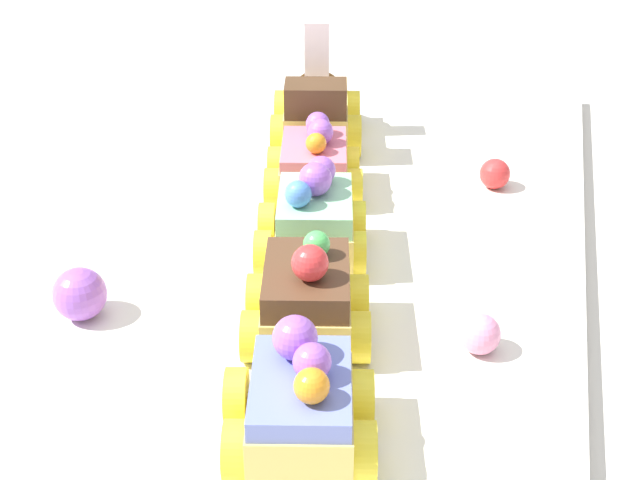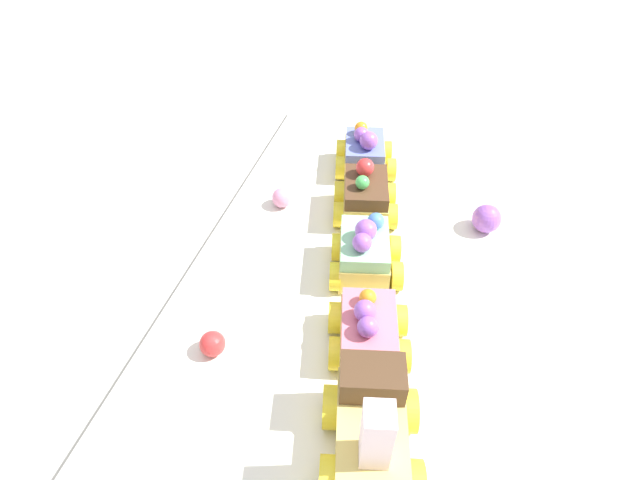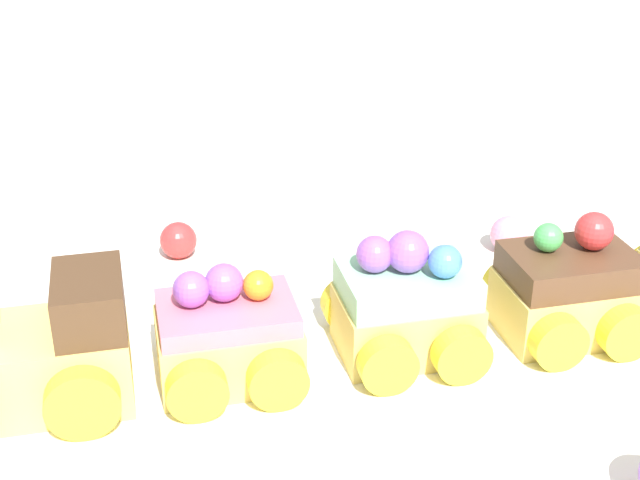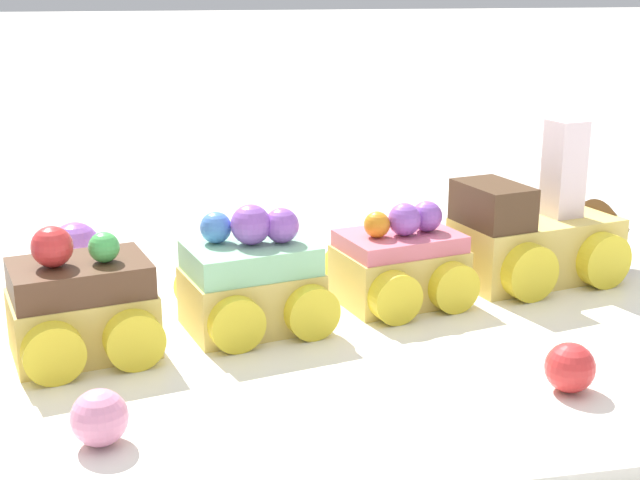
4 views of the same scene
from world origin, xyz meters
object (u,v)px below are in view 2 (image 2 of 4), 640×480
Objects in this scene: cake_car_blueberry at (364,154)px; cake_train_locomotive at (371,448)px; cake_car_strawberry at (368,332)px; cake_car_mint at (367,254)px; cake_car_chocolate at (365,198)px; gumball_red at (212,344)px; gumball_purple at (487,219)px; gumball_pink at (282,198)px.

cake_train_locomotive is at bearing 0.02° from cake_car_blueberry.
cake_train_locomotive is 0.10m from cake_car_strawberry.
cake_car_chocolate is (-0.09, -0.02, -0.00)m from cake_car_mint.
cake_car_mint is 3.63× the size of gumball_red.
gumball_purple is at bearing 140.35° from cake_car_strawberry.
gumball_pink is at bearing -178.06° from gumball_red.
cake_car_blueberry is at bearing -179.98° from cake_train_locomotive.
cake_car_mint and cake_car_chocolate have the same top height.
cake_car_strawberry is at bearing -0.04° from cake_car_blueberry.
cake_car_strawberry is at bearing -0.03° from cake_car_chocolate.
cake_car_mint is at bearing 56.78° from gumball_pink.
gumball_pink is at bearing -84.48° from gumball_purple.
cake_car_blueberry is at bearing 141.53° from gumball_pink.
cake_car_chocolate is at bearing 96.58° from gumball_pink.
cake_train_locomotive reaches higher than cake_car_chocolate.
cake_car_blueberry is (-0.17, -0.04, -0.00)m from cake_car_mint.
gumball_red is at bearing -84.71° from cake_car_strawberry.
cake_car_chocolate is 1.00× the size of cake_car_blueberry.
cake_car_chocolate is 0.09m from cake_car_blueberry.
gumball_red is at bearing -44.22° from gumball_purple.
cake_car_chocolate is at bearing 179.97° from cake_car_strawberry.
cake_car_chocolate is 3.63× the size of gumball_red.
cake_car_blueberry is 0.12m from gumball_pink.
cake_car_chocolate reaches higher than gumball_purple.
cake_train_locomotive is 0.19m from cake_car_mint.
gumball_purple reaches higher than gumball_pink.
cake_car_mint is 1.00× the size of cake_car_blueberry.
cake_car_strawberry is 1.00× the size of cake_car_blueberry.
gumball_purple is (0.07, 0.15, -0.01)m from cake_car_blueberry.
cake_train_locomotive is 5.67× the size of gumball_pink.
cake_train_locomotive is at bearing 30.96° from gumball_pink.
gumball_purple is 0.23m from gumball_pink.
gumball_pink is (-0.08, -0.12, -0.01)m from cake_car_mint.
gumball_red is 0.21m from gumball_pink.
gumball_pink is (0.02, -0.23, -0.00)m from gumball_purple.
cake_train_locomotive is 4.19× the size of gumball_purple.
cake_train_locomotive is 1.59× the size of cake_car_chocolate.
cake_car_mint is 2.63× the size of gumball_purple.
cake_car_strawberry is 2.63× the size of gumball_purple.
cake_train_locomotive reaches higher than gumball_purple.
cake_car_chocolate reaches higher than cake_car_strawberry.
gumball_pink is at bearing -136.13° from cake_car_mint.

